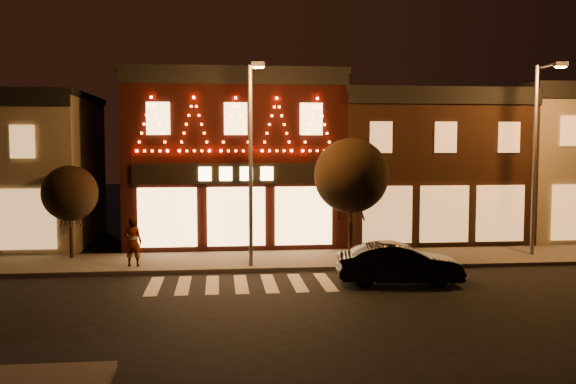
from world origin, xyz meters
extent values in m
plane|color=black|center=(0.00, 0.00, 0.00)|extent=(120.00, 120.00, 0.00)
cube|color=#47423D|center=(2.00, 8.00, 0.07)|extent=(44.00, 4.00, 0.15)
cube|color=black|center=(0.00, 14.00, 4.00)|extent=(10.00, 8.00, 8.00)
cube|color=black|center=(0.00, 14.00, 8.15)|extent=(10.20, 8.20, 0.30)
cube|color=black|center=(0.00, 9.95, 7.75)|extent=(10.00, 0.25, 0.50)
cube|color=black|center=(0.00, 9.90, 3.60)|extent=(9.00, 0.15, 0.90)
cube|color=#FFD87F|center=(0.00, 9.80, 3.60)|extent=(3.40, 0.08, 0.60)
cube|color=#381F13|center=(9.50, 14.00, 3.60)|extent=(9.00, 8.00, 7.20)
cube|color=black|center=(9.50, 14.00, 7.35)|extent=(9.20, 8.20, 0.30)
cube|color=black|center=(9.50, 9.95, 6.95)|extent=(9.00, 0.25, 0.50)
cylinder|color=#59595E|center=(0.48, 6.60, 4.03)|extent=(0.16, 0.16, 7.76)
cylinder|color=#59595E|center=(0.59, 5.83, 7.81)|extent=(0.31, 1.55, 0.10)
cube|color=#59595E|center=(0.69, 5.06, 7.77)|extent=(0.52, 0.34, 0.17)
cube|color=orange|center=(0.69, 5.06, 7.66)|extent=(0.39, 0.24, 0.05)
cylinder|color=#59595E|center=(12.64, 7.80, 4.18)|extent=(0.16, 0.16, 8.06)
cylinder|color=#59595E|center=(12.72, 6.99, 8.11)|extent=(0.26, 1.61, 0.10)
cube|color=#59595E|center=(12.80, 6.19, 8.06)|extent=(0.53, 0.33, 0.18)
cube|color=orange|center=(12.80, 6.19, 7.95)|extent=(0.40, 0.24, 0.05)
cylinder|color=black|center=(-6.91, 9.11, 0.78)|extent=(0.14, 0.14, 1.26)
sphere|color=black|center=(-6.91, 9.11, 2.86)|extent=(2.31, 2.31, 2.31)
cylinder|color=black|center=(4.49, 6.81, 0.97)|extent=(0.18, 0.18, 1.63)
sphere|color=black|center=(4.49, 6.81, 3.65)|extent=(2.98, 2.98, 2.98)
imported|color=black|center=(5.51, 3.45, 0.72)|extent=(4.47, 1.89, 1.43)
imported|color=gray|center=(-4.09, 6.96, 1.10)|extent=(0.74, 0.53, 1.90)
camera|label=1|loc=(-0.72, -18.02, 4.95)|focal=39.66mm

